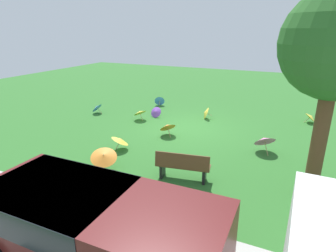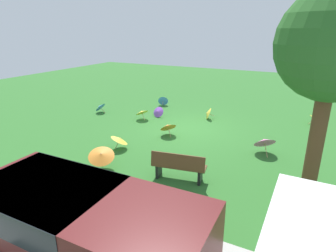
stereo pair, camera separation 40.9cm
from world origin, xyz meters
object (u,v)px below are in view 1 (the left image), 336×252
park_bench (183,166)px  parasol_blue_0 (97,107)px  parasol_yellow_1 (140,112)px  parasol_pink_0 (264,140)px  parasol_orange_0 (104,156)px  parasol_orange_1 (167,126)px  parasol_purple_0 (156,112)px  parasol_blue_1 (160,101)px  van_dark (91,224)px  parasol_yellow_3 (311,117)px  parasol_yellow_0 (121,140)px  parasol_yellow_2 (205,113)px

park_bench → parasol_blue_0: (6.79, -4.62, -0.14)m
parasol_yellow_1 → parasol_blue_0: bearing=-0.8°
parasol_pink_0 → parasol_orange_0: bearing=39.0°
parasol_orange_1 → parasol_purple_0: bearing=-52.2°
parasol_pink_0 → parasol_blue_1: parasol_pink_0 is taller
van_dark → parasol_blue_0: bearing=-52.1°
park_bench → parasol_yellow_3: bearing=-114.9°
van_dark → parasol_yellow_3: (-3.87, -11.30, -0.61)m
van_dark → parasol_purple_0: bearing=-69.8°
parasol_pink_0 → parasol_yellow_1: (6.05, -1.43, -0.08)m
parasol_yellow_0 → parasol_yellow_2: 5.28m
parasol_purple_0 → parasol_yellow_3: (-7.17, -2.30, 0.03)m
parasol_yellow_0 → parasol_orange_1: (-0.95, -2.08, 0.02)m
parasol_yellow_3 → parasol_orange_1: bearing=38.7°
parasol_pink_0 → parasol_blue_1: bearing=-34.2°
parasol_purple_0 → parasol_yellow_1: bearing=56.6°
parasol_yellow_2 → parasol_blue_0: bearing=15.3°
parasol_pink_0 → parasol_blue_1: 7.74m
parasol_yellow_2 → parasol_yellow_3: parasol_yellow_2 is taller
park_bench → parasol_yellow_2: park_bench is taller
parasol_yellow_0 → parasol_yellow_2: size_ratio=1.38×
parasol_orange_1 → parasol_yellow_3: 7.08m
parasol_yellow_0 → parasol_yellow_3: 9.18m
parasol_blue_0 → parasol_yellow_2: 5.74m
parasol_purple_0 → parasol_blue_1: 2.33m
parasol_purple_0 → parasol_orange_1: size_ratio=0.67×
parasol_orange_1 → parasol_yellow_2: size_ratio=1.33×
park_bench → parasol_purple_0: 6.45m
van_dark → parasol_orange_0: 3.92m
van_dark → parasol_blue_1: bearing=-69.6°
parasol_orange_1 → parasol_blue_1: (2.49, -4.29, -0.11)m
parasol_blue_0 → parasol_blue_1: size_ratio=0.94×
van_dark → parasol_yellow_2: (0.92, -9.80, -0.61)m
parasol_orange_0 → parasol_yellow_1: parasol_orange_0 is taller
parasol_blue_1 → parasol_yellow_3: size_ratio=0.87×
parasol_pink_0 → parasol_blue_1: size_ratio=1.53×
parasol_yellow_1 → parasol_purple_0: bearing=-123.4°
parasol_yellow_1 → parasol_yellow_0: bearing=109.0°
van_dark → parasol_yellow_1: bearing=-65.3°
park_bench → parasol_purple_0: park_bench is taller
parasol_blue_0 → parasol_yellow_1: parasol_yellow_1 is taller
parasol_yellow_1 → parasol_blue_1: size_ratio=1.24×
parasol_pink_0 → parasol_yellow_1: parasol_pink_0 is taller
parasol_orange_0 → parasol_blue_1: 8.18m
parasol_orange_0 → parasol_blue_0: size_ratio=1.83×
parasol_pink_0 → van_dark: bearing=71.7°
parasol_orange_1 → parasol_blue_1: parasol_orange_1 is taller
parasol_orange_0 → parasol_blue_1: (1.96, -7.94, -0.19)m
parasol_purple_0 → parasol_pink_0: size_ratio=0.60×
parasol_orange_1 → parasol_orange_0: bearing=81.8°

